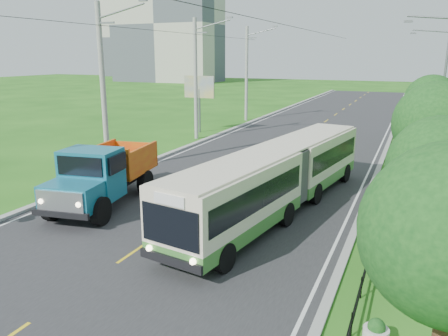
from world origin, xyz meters
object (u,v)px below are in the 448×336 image
Objects in this scene: tree_back at (430,99)px; dump_truck at (103,171)px; pole_mid at (196,79)px; billboard_left at (199,91)px; pole_far at (247,74)px; tree_fifth at (432,104)px; planter_near at (394,223)px; pole_near at (103,88)px; tree_third at (437,129)px; tree_second at (441,173)px; bus at (278,174)px; planter_mid at (402,176)px; planter_far at (407,149)px; tree_fourth at (433,120)px; streetlight_far at (442,82)px; planter_front at (376,333)px.

tree_back reaches higher than dump_truck.
pole_mid is 3.47m from billboard_left.
pole_far reaches higher than tree_fifth.
planter_near is 0.13× the size of billboard_left.
pole_near is 1.67× the size of tree_third.
tree_second is 24.00m from tree_back.
tree_fifth reaches higher than bus.
pole_far reaches higher than tree_second.
planter_mid is (-1.26, -12.14, -3.37)m from tree_back.
tree_fifth is at bearing -90.00° from tree_back.
dump_truck is at bearing -125.44° from planter_far.
tree_fifth is (18.12, -12.86, -1.24)m from pole_far.
tree_fourth is (18.12, 5.14, -1.51)m from pole_near.
pole_far is (0.00, 24.00, 0.00)m from pole_near.
tree_fourth reaches higher than tree_second.
tree_third is 8.96× the size of planter_mid.
tree_fourth is at bearing 15.84° from pole_near.
streetlight_far is 20.56m from billboard_left.
dump_truck is (-15.03, -24.24, -3.25)m from streetlight_far.
tree_second is at bearing -90.00° from tree_back.
tree_third is 6.99m from bus.
pole_far is at bearing 165.19° from streetlight_far.
pole_near is 1.82× the size of tree_back.
tree_back is 0.76× the size of dump_truck.
tree_back is 0.61× the size of streetlight_far.
dump_truck is at bearing -143.91° from tree_fourth.
tree_fifth is 1.12× the size of billboard_left.
tree_second is at bearing -83.95° from planter_mid.
pole_near is 1.37× the size of dump_truck.
pole_mid is at bearing -159.68° from streetlight_far.
planter_near is at bearing 0.52° from dump_truck.
tree_third is 0.66× the size of streetlight_far.
planter_far is at bearing 93.62° from tree_second.
tree_second is 20.16m from planter_far.
billboard_left is at bearing 135.16° from planter_near.
pole_mid is 18.18m from tree_fifth.
tree_third is 0.82× the size of dump_truck.
streetlight_far is (18.90, 19.00, -0.19)m from pole_near.
pole_mid is 14.93× the size of planter_mid.
planter_near is at bearing -44.84° from billboard_left.
tree_back is 2.37m from streetlight_far.
planter_front is at bearing -92.56° from tree_back.
tree_second is at bearing -91.74° from streetlight_far.
pole_near is 14.93× the size of planter_near.
planter_near is (0.00, 8.00, 0.00)m from planter_front.
pole_mid is at bearing -164.16° from tree_back.
planter_far is (16.86, 1.00, -4.81)m from pole_mid.
tree_third is at bearing 7.83° from dump_truck.
tree_back is (0.00, 12.00, 0.07)m from tree_fourth.
planter_near is at bearing -41.65° from pole_mid.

